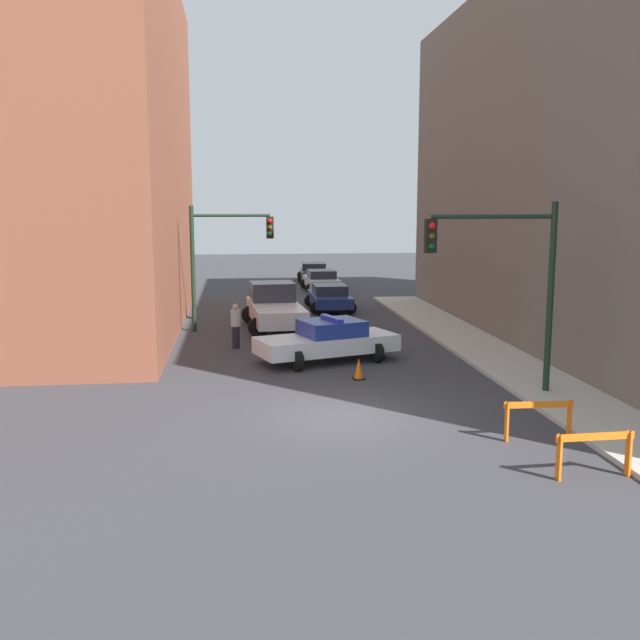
# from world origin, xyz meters

# --- Properties ---
(ground_plane) EXTENTS (120.00, 120.00, 0.00)m
(ground_plane) POSITION_xyz_m (0.00, 0.00, 0.00)
(ground_plane) COLOR #38383D
(sidewalk_right) EXTENTS (2.40, 44.00, 0.12)m
(sidewalk_right) POSITION_xyz_m (6.20, 0.00, 0.06)
(sidewalk_right) COLOR #B2ADA3
(sidewalk_right) RESTS_ON ground_plane
(building_corner_left) EXTENTS (14.00, 20.00, 14.96)m
(building_corner_left) POSITION_xyz_m (-12.00, 14.00, 7.48)
(building_corner_left) COLOR brown
(building_corner_left) RESTS_ON ground_plane
(traffic_light_near) EXTENTS (3.64, 0.35, 5.20)m
(traffic_light_near) POSITION_xyz_m (4.73, 1.34, 3.53)
(traffic_light_near) COLOR black
(traffic_light_near) RESTS_ON sidewalk_right
(traffic_light_far) EXTENTS (3.44, 0.35, 5.20)m
(traffic_light_far) POSITION_xyz_m (-3.30, 12.68, 3.40)
(traffic_light_far) COLOR black
(traffic_light_far) RESTS_ON ground_plane
(police_car) EXTENTS (5.04, 3.25, 1.52)m
(police_car) POSITION_xyz_m (0.41, 6.28, 0.72)
(police_car) COLOR white
(police_car) RESTS_ON ground_plane
(white_truck) EXTENTS (2.89, 5.53, 1.90)m
(white_truck) POSITION_xyz_m (-1.01, 12.98, 0.91)
(white_truck) COLOR silver
(white_truck) RESTS_ON ground_plane
(parked_car_near) EXTENTS (2.29, 4.31, 1.31)m
(parked_car_near) POSITION_xyz_m (1.99, 17.96, 0.67)
(parked_car_near) COLOR navy
(parked_car_near) RESTS_ON ground_plane
(parked_car_mid) EXTENTS (2.34, 4.34, 1.31)m
(parked_car_mid) POSITION_xyz_m (2.52, 25.95, 0.67)
(parked_car_mid) COLOR silver
(parked_car_mid) RESTS_ON ground_plane
(parked_car_far) EXTENTS (2.50, 4.43, 1.31)m
(parked_car_far) POSITION_xyz_m (2.65, 31.39, 0.67)
(parked_car_far) COLOR #474C51
(parked_car_far) RESTS_ON ground_plane
(pedestrian_crossing) EXTENTS (0.51, 0.51, 1.66)m
(pedestrian_crossing) POSITION_xyz_m (-2.67, 8.89, 0.86)
(pedestrian_crossing) COLOR black
(pedestrian_crossing) RESTS_ON ground_plane
(barrier_front) EXTENTS (1.60, 0.21, 0.90)m
(barrier_front) POSITION_xyz_m (4.18, -4.65, 0.62)
(barrier_front) COLOR orange
(barrier_front) RESTS_ON ground_plane
(barrier_mid) EXTENTS (1.60, 0.21, 0.90)m
(barrier_mid) POSITION_xyz_m (4.04, -2.40, 0.62)
(barrier_mid) COLOR orange
(barrier_mid) RESTS_ON ground_plane
(traffic_cone) EXTENTS (0.36, 0.36, 0.66)m
(traffic_cone) POSITION_xyz_m (1.02, 3.69, 0.32)
(traffic_cone) COLOR black
(traffic_cone) RESTS_ON ground_plane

